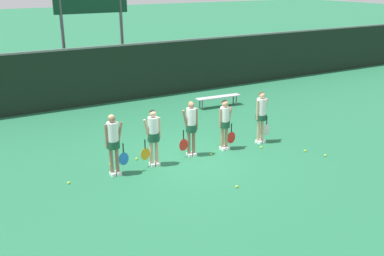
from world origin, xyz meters
The scene contains 18 objects.
ground_plane centered at (0.00, 0.00, 0.00)m, with size 140.00×140.00×0.00m, color #216642.
fence_windscreen centered at (0.00, 7.21, 1.27)m, with size 60.00×0.08×2.51m.
scoreboard centered at (-0.15, 8.57, 4.05)m, with size 3.29×0.15×5.26m.
bench_courtside centered at (3.77, 4.27, 0.39)m, with size 2.02×0.51×0.45m.
player_0 centered at (-2.50, -0.08, 1.04)m, with size 0.65×0.36×1.77m.
player_1 centered at (-1.27, -0.03, 1.00)m, with size 0.64×0.36×1.70m.
player_2 centered at (0.06, 0.08, 1.01)m, with size 0.63×0.34×1.74m.
player_3 centered at (1.27, 0.02, 0.97)m, with size 0.64×0.34×1.65m.
player_4 centered at (2.65, -0.05, 1.03)m, with size 0.66×0.37×1.75m.
tennis_ball_0 centered at (2.35, -0.52, 0.03)m, with size 0.07×0.07×0.07m, color #CCE033.
tennis_ball_1 centered at (-2.40, 0.61, 0.03)m, with size 0.07×0.07×0.07m, color #CCE033.
tennis_ball_2 centered at (0.62, -0.21, 0.03)m, with size 0.07×0.07×0.07m, color #CCE033.
tennis_ball_3 centered at (2.07, 0.91, 0.03)m, with size 0.07×0.07×0.07m, color #CCE033.
tennis_ball_4 centered at (0.01, -2.47, 0.03)m, with size 0.07×0.07×0.07m, color #CCE033.
tennis_ball_5 centered at (-3.81, -0.04, 0.03)m, with size 0.07×0.07×0.07m, color #CCE033.
tennis_ball_6 centered at (3.36, -1.46, 0.04)m, with size 0.07×0.07×0.07m, color #CCE033.
tennis_ball_7 centered at (3.66, -2.05, 0.03)m, with size 0.06×0.06×0.06m, color #CCE033.
tennis_ball_8 centered at (-1.57, 0.59, 0.04)m, with size 0.07×0.07×0.07m, color #CCE033.
Camera 1 is at (-6.34, -11.23, 5.36)m, focal length 42.00 mm.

